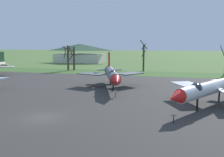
{
  "coord_description": "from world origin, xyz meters",
  "views": [
    {
      "loc": [
        13.93,
        -22.65,
        7.42
      ],
      "look_at": [
        3.64,
        13.35,
        2.48
      ],
      "focal_mm": 41.55,
      "sensor_mm": 36.0,
      "label": 1
    }
  ],
  "objects_px": {
    "info_placard_front_right": "(115,93)",
    "jet_fighter_front_right": "(112,74)",
    "visitor_building": "(80,53)",
    "info_placard_rear_center": "(174,118)",
    "jet_fighter_rear_center": "(208,88)"
  },
  "relations": [
    {
      "from": "jet_fighter_front_right",
      "to": "visitor_building",
      "type": "relative_size",
      "value": 0.84
    },
    {
      "from": "jet_fighter_rear_center",
      "to": "info_placard_rear_center",
      "type": "height_order",
      "value": "jet_fighter_rear_center"
    },
    {
      "from": "jet_fighter_rear_center",
      "to": "jet_fighter_front_right",
      "type": "bearing_deg",
      "value": 146.55
    },
    {
      "from": "info_placard_front_right",
      "to": "jet_fighter_front_right",
      "type": "bearing_deg",
      "value": 109.67
    },
    {
      "from": "jet_fighter_rear_center",
      "to": "info_placard_rear_center",
      "type": "distance_m",
      "value": 8.75
    },
    {
      "from": "info_placard_front_right",
      "to": "jet_fighter_rear_center",
      "type": "distance_m",
      "value": 12.29
    },
    {
      "from": "jet_fighter_rear_center",
      "to": "visitor_building",
      "type": "height_order",
      "value": "visitor_building"
    },
    {
      "from": "jet_fighter_front_right",
      "to": "info_placard_rear_center",
      "type": "relative_size",
      "value": 17.36
    },
    {
      "from": "info_placard_rear_center",
      "to": "visitor_building",
      "type": "xyz_separation_m",
      "value": [
        -41.36,
        75.38,
        3.24
      ]
    },
    {
      "from": "jet_fighter_front_right",
      "to": "visitor_building",
      "type": "distance_m",
      "value": 65.43
    },
    {
      "from": "jet_fighter_front_right",
      "to": "jet_fighter_rear_center",
      "type": "distance_m",
      "value": 17.46
    },
    {
      "from": "info_placard_rear_center",
      "to": "visitor_building",
      "type": "relative_size",
      "value": 0.05
    },
    {
      "from": "info_placard_front_right",
      "to": "jet_fighter_rear_center",
      "type": "bearing_deg",
      "value": -10.96
    },
    {
      "from": "info_placard_front_right",
      "to": "info_placard_rear_center",
      "type": "xyz_separation_m",
      "value": [
        8.39,
        -10.12,
        -0.06
      ]
    },
    {
      "from": "info_placard_front_right",
      "to": "visitor_building",
      "type": "distance_m",
      "value": 73.18
    }
  ]
}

